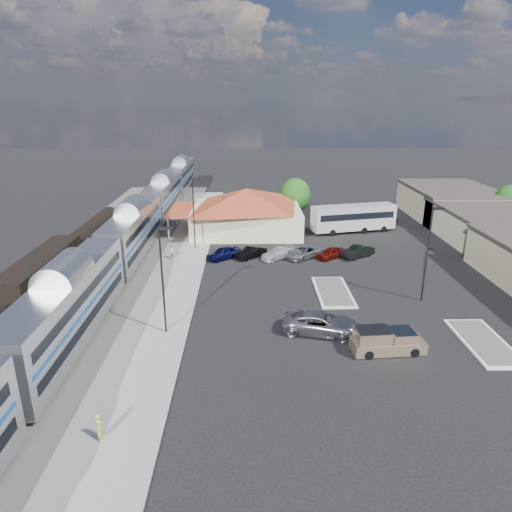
{
  "coord_description": "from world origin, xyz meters",
  "views": [
    {
      "loc": [
        -4.36,
        -38.97,
        18.01
      ],
      "look_at": [
        -3.52,
        5.03,
        2.8
      ],
      "focal_mm": 32.0,
      "sensor_mm": 36.0,
      "label": 1
    }
  ],
  "objects_px": {
    "suv": "(321,323)",
    "coach_bus": "(353,217)",
    "pickup_truck": "(388,341)",
    "station_depot": "(246,210)"
  },
  "relations": [
    {
      "from": "station_depot",
      "to": "suv",
      "type": "bearing_deg",
      "value": -78.57
    },
    {
      "from": "station_depot",
      "to": "suv",
      "type": "height_order",
      "value": "station_depot"
    },
    {
      "from": "suv",
      "to": "coach_bus",
      "type": "distance_m",
      "value": 30.94
    },
    {
      "from": "pickup_truck",
      "to": "coach_bus",
      "type": "xyz_separation_m",
      "value": [
        4.56,
        32.54,
        1.33
      ]
    },
    {
      "from": "station_depot",
      "to": "suv",
      "type": "relative_size",
      "value": 2.98
    },
    {
      "from": "station_depot",
      "to": "pickup_truck",
      "type": "distance_m",
      "value": 34.85
    },
    {
      "from": "suv",
      "to": "coach_bus",
      "type": "relative_size",
      "value": 0.5
    },
    {
      "from": "pickup_truck",
      "to": "suv",
      "type": "xyz_separation_m",
      "value": [
        -4.56,
        3.0,
        -0.03
      ]
    },
    {
      "from": "pickup_truck",
      "to": "suv",
      "type": "height_order",
      "value": "pickup_truck"
    },
    {
      "from": "pickup_truck",
      "to": "suv",
      "type": "bearing_deg",
      "value": 52.21
    }
  ]
}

